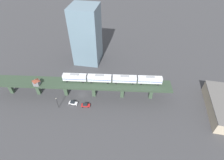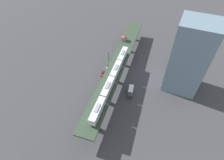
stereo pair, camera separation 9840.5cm
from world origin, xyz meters
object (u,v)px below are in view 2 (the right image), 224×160
at_px(subway_train, 112,78).
at_px(street_car_white, 109,66).
at_px(street_car_red, 103,73).
at_px(office_tower, 189,58).
at_px(delivery_truck, 131,91).
at_px(signal_hut, 124,38).
at_px(street_lamp, 108,55).

height_order(subway_train, street_car_white, subway_train).
bearing_deg(subway_train, street_car_red, -47.74).
xyz_separation_m(subway_train, office_tower, (-29.67, -20.97, 6.64)).
distance_m(street_car_white, office_tower, 43.50).
xyz_separation_m(subway_train, street_car_red, (10.66, -11.73, -10.42)).
xyz_separation_m(street_car_red, delivery_truck, (-18.97, 7.30, 0.82)).
bearing_deg(office_tower, signal_hut, -22.68).
bearing_deg(subway_train, delivery_truck, -151.93).
distance_m(subway_train, street_car_red, 18.97).
bearing_deg(delivery_truck, street_car_white, -37.09).
distance_m(subway_train, street_car_white, 23.56).
height_order(street_car_white, office_tower, office_tower).
xyz_separation_m(signal_hut, street_car_white, (2.13, 18.29, -9.68)).
relative_size(subway_train, office_tower, 1.38).
height_order(street_car_white, delivery_truck, delivery_truck).
xyz_separation_m(street_car_red, street_car_white, (-0.40, -6.74, 0.00)).
bearing_deg(office_tower, street_car_white, 3.58).
distance_m(street_car_red, street_lamp, 13.93).
relative_size(subway_train, delivery_truck, 6.63).
height_order(signal_hut, street_car_red, signal_hut).
relative_size(street_car_white, street_lamp, 0.64).
relative_size(signal_hut, street_car_red, 0.78).
xyz_separation_m(delivery_truck, office_tower, (-21.35, -16.54, 16.24)).
bearing_deg(signal_hut, delivery_truck, 116.96).
distance_m(street_car_red, office_tower, 44.75).
xyz_separation_m(street_car_white, delivery_truck, (-18.58, 14.04, 0.82)).
relative_size(subway_train, street_car_red, 10.84).
bearing_deg(signal_hut, office_tower, 157.32).
relative_size(signal_hut, delivery_truck, 0.48).
distance_m(subway_train, office_tower, 36.93).
bearing_deg(street_lamp, street_car_red, 102.64).
bearing_deg(street_lamp, delivery_truck, 136.89).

